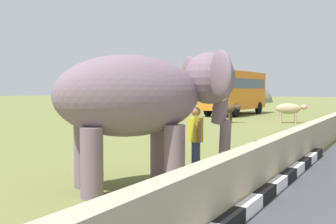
% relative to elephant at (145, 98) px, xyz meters
% --- Properties ---
extents(barrier_parapet, '(28.00, 0.36, 1.00)m').
position_rel_elephant_xyz_m(barrier_parapet, '(0.33, -2.21, -1.40)').
color(barrier_parapet, tan).
rests_on(barrier_parapet, ground_plane).
extents(elephant, '(3.91, 3.72, 2.91)m').
position_rel_elephant_xyz_m(elephant, '(0.00, 0.00, 0.00)').
color(elephant, slate).
rests_on(elephant, ground_plane).
extents(person_handler, '(0.51, 0.51, 1.66)m').
position_rel_elephant_xyz_m(person_handler, '(1.65, -0.38, -0.98)').
color(person_handler, navy).
rests_on(person_handler, ground_plane).
extents(bus_orange, '(8.14, 2.79, 3.50)m').
position_rel_elephant_xyz_m(bus_orange, '(23.94, 7.01, 0.18)').
color(bus_orange, orange).
rests_on(bus_orange, ground_plane).
extents(cow_near, '(1.00, 1.92, 1.23)m').
position_rel_elephant_xyz_m(cow_near, '(17.95, 1.21, -1.03)').
color(cow_near, tan).
rests_on(cow_near, ground_plane).
extents(cow_mid, '(0.70, 1.90, 1.23)m').
position_rel_elephant_xyz_m(cow_mid, '(16.30, 4.82, -1.03)').
color(cow_mid, '#473323').
rests_on(cow_mid, ground_plane).
extents(hill_east, '(34.76, 27.81, 10.83)m').
position_rel_elephant_xyz_m(hill_east, '(53.33, 26.61, -1.90)').
color(hill_east, slate).
rests_on(hill_east, ground_plane).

